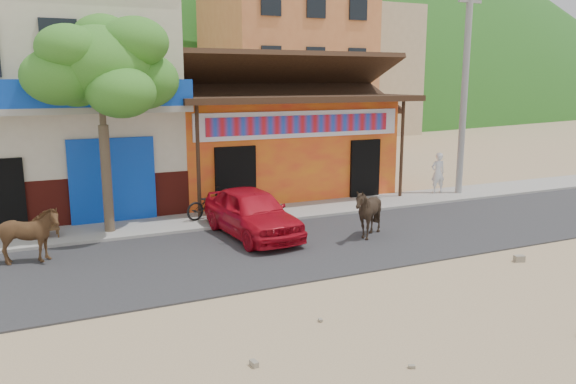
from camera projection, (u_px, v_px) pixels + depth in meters
name	position (u px, v px, depth m)	size (l,w,h in m)	color
ground	(356.00, 275.00, 12.67)	(120.00, 120.00, 0.00)	#9E825B
road	(307.00, 245.00, 14.89)	(60.00, 5.00, 0.04)	#28282B
sidewalk	(258.00, 215.00, 18.00)	(60.00, 2.00, 0.12)	gray
dance_club	(267.00, 145.00, 22.04)	(8.00, 6.00, 3.60)	orange
cafe_building	(59.00, 105.00, 18.65)	(7.00, 6.00, 7.00)	beige
apartment_front	(284.00, 54.00, 36.56)	(9.00, 9.00, 12.00)	#CC723F
apartment_rear	(354.00, 71.00, 45.78)	(8.00, 8.00, 10.00)	tan
hillside	(75.00, 19.00, 72.70)	(100.00, 40.00, 24.00)	#194C14
tree	(103.00, 125.00, 15.35)	(3.00, 3.00, 6.00)	#2D721E
utility_pole	(465.00, 86.00, 20.56)	(0.24, 0.24, 8.00)	gray
cow_tan	(24.00, 236.00, 13.20)	(0.73, 1.60, 1.35)	brown
cow_dark	(368.00, 213.00, 15.40)	(1.15, 1.29, 1.42)	black
red_car	(252.00, 212.00, 15.61)	(1.60, 3.98, 1.36)	red
scooter	(210.00, 203.00, 17.38)	(0.60, 1.72, 0.90)	black
pedestrian	(438.00, 173.00, 21.18)	(0.56, 0.37, 1.53)	white
cafe_chair_right	(49.00, 219.00, 15.25)	(0.45, 0.45, 0.97)	#4A3018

